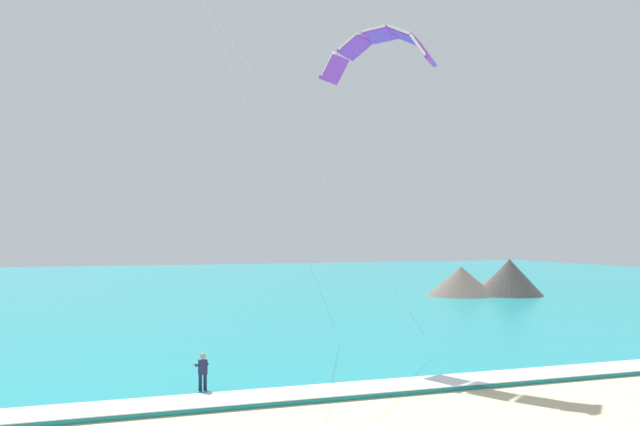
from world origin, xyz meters
TOP-DOWN VIEW (x-y plane):
  - sea at (0.00, 70.37)m, footprint 200.00×120.00m
  - surf_foam at (0.00, 11.37)m, footprint 200.00×2.15m
  - surfboard at (0.57, 13.06)m, footprint 0.57×1.43m
  - kitesurfer at (0.57, 13.08)m, footprint 0.55×0.55m
  - kite_primary at (11.29, 19.74)m, footprint 13.03×9.56m
  - headland_right at (35.85, 46.46)m, footprint 12.37×8.95m

SIDE VIEW (x-z plane):
  - surfboard at x=0.57m, z-range -0.02..0.07m
  - sea at x=0.00m, z-range 0.00..0.20m
  - surf_foam at x=0.00m, z-range 0.20..0.24m
  - kitesurfer at x=0.57m, z-range 0.10..1.79m
  - headland_right at x=35.85m, z-range -0.30..3.73m
  - kite_primary at x=11.29m, z-range 8.54..25.42m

